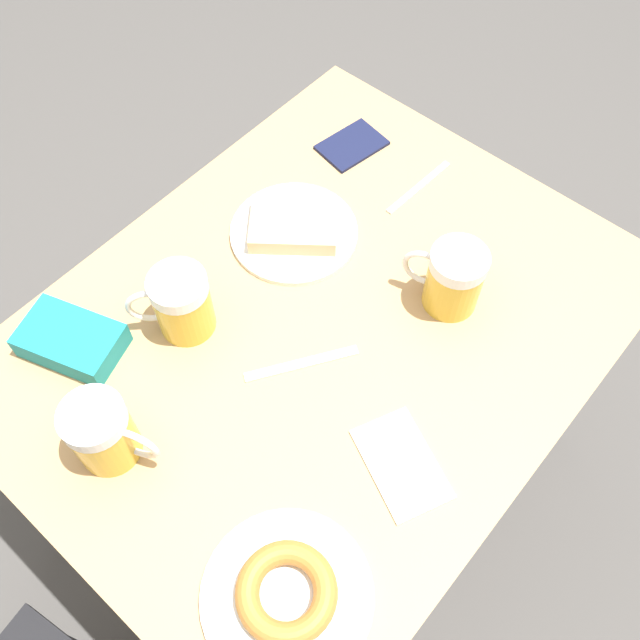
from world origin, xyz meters
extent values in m
plane|color=#474442|center=(0.00, 0.00, 0.00)|extent=(8.00, 8.00, 0.00)
cube|color=tan|center=(0.00, 0.00, 0.70)|extent=(0.82, 1.04, 0.03)
cylinder|color=black|center=(-0.37, -0.48, 0.34)|extent=(0.04, 0.04, 0.69)
cylinder|color=black|center=(0.37, -0.48, 0.34)|extent=(0.04, 0.04, 0.69)
cylinder|color=black|center=(0.37, 0.48, 0.34)|extent=(0.04, 0.04, 0.69)
cylinder|color=white|center=(0.16, -0.12, 0.72)|extent=(0.23, 0.23, 0.01)
cube|color=#D1B27F|center=(0.16, -0.12, 0.74)|extent=(0.19, 0.18, 0.03)
cylinder|color=white|center=(-0.25, 0.35, 0.72)|extent=(0.24, 0.24, 0.01)
torus|color=#B2702D|center=(-0.25, 0.35, 0.74)|extent=(0.14, 0.14, 0.03)
cylinder|color=gold|center=(-0.13, -0.18, 0.77)|extent=(0.09, 0.09, 0.10)
cylinder|color=white|center=(-0.13, -0.18, 0.83)|extent=(0.10, 0.10, 0.02)
torus|color=silver|center=(-0.08, -0.17, 0.78)|extent=(0.08, 0.03, 0.08)
cylinder|color=gold|center=(0.17, 0.14, 0.77)|extent=(0.09, 0.09, 0.10)
cylinder|color=white|center=(0.17, 0.14, 0.83)|extent=(0.10, 0.10, 0.02)
torus|color=silver|center=(0.21, 0.18, 0.78)|extent=(0.06, 0.07, 0.08)
cylinder|color=gold|center=(0.10, 0.37, 0.77)|extent=(0.09, 0.09, 0.10)
cylinder|color=white|center=(0.10, 0.37, 0.83)|extent=(0.10, 0.10, 0.02)
torus|color=silver|center=(0.05, 0.35, 0.78)|extent=(0.08, 0.04, 0.08)
cube|color=white|center=(-0.25, 0.10, 0.72)|extent=(0.18, 0.15, 0.00)
cube|color=silver|center=(0.06, -0.36, 0.72)|extent=(0.02, 0.17, 0.00)
cube|color=silver|center=(-0.02, 0.07, 0.72)|extent=(0.12, 0.17, 0.00)
cube|color=#141938|center=(0.23, -0.36, 0.72)|extent=(0.11, 0.14, 0.01)
cube|color=teal|center=(0.28, 0.29, 0.74)|extent=(0.18, 0.15, 0.05)
camera|label=1|loc=(-0.41, 0.47, 1.74)|focal=40.00mm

